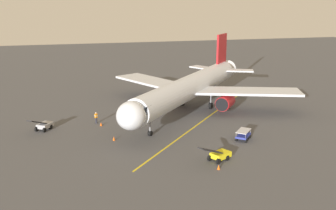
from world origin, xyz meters
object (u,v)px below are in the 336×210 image
baggage_cart_near_nose (243,135)px  safety_cone_nose_left (114,138)px  airplane (190,87)px  safety_cone_wing_port (219,167)px  safety_cone_nose_right (101,124)px  safety_cone_wing_starboard (121,122)px  belt_loader_starboard_side (219,155)px  ground_crew_marshaller (96,118)px  belt_loader_portside (44,125)px

baggage_cart_near_nose → safety_cone_nose_left: size_ratio=5.23×
airplane → safety_cone_wing_port: size_ratio=61.08×
safety_cone_nose_right → safety_cone_wing_starboard: size_ratio=1.00×
safety_cone_nose_right → belt_loader_starboard_side: bearing=125.8°
airplane → baggage_cart_near_nose: 15.58m
ground_crew_marshaller → safety_cone_wing_starboard: size_ratio=3.11×
belt_loader_portside → belt_loader_starboard_side: same height
safety_cone_nose_left → safety_cone_wing_port: bearing=129.2°
ground_crew_marshaller → safety_cone_nose_right: 1.64m
safety_cone_nose_right → safety_cone_wing_port: size_ratio=1.00×
ground_crew_marshaller → belt_loader_portside: size_ratio=0.38×
ground_crew_marshaller → baggage_cart_near_nose: (-18.16, 12.13, -0.23)m
ground_crew_marshaller → safety_cone_wing_port: ground_crew_marshaller is taller
safety_cone_wing_port → safety_cone_wing_starboard: same height
safety_cone_nose_right → safety_cone_wing_starboard: (-3.07, -0.40, 0.00)m
airplane → safety_cone_wing_starboard: bearing=17.9°
baggage_cart_near_nose → safety_cone_wing_port: size_ratio=5.23×
airplane → safety_cone_wing_port: (4.19, 23.05, -3.73)m
airplane → safety_cone_wing_starboard: size_ratio=61.08×
belt_loader_starboard_side → baggage_cart_near_nose: bearing=-135.2°
safety_cone_nose_right → safety_cone_wing_starboard: same height
airplane → safety_cone_nose_left: size_ratio=61.08×
ground_crew_marshaller → belt_loader_starboard_side: belt_loader_starboard_side is taller
belt_loader_starboard_side → safety_cone_nose_right: belt_loader_starboard_side is taller
ground_crew_marshaller → safety_cone_wing_port: bearing=119.6°
safety_cone_nose_right → baggage_cart_near_nose: bearing=148.7°
ground_crew_marshaller → belt_loader_portside: 7.55m
baggage_cart_near_nose → belt_loader_portside: 27.81m
baggage_cart_near_nose → belt_loader_portside: belt_loader_portside is taller
airplane → safety_cone_nose_left: bearing=37.9°
belt_loader_starboard_side → belt_loader_portside: bearing=-39.9°
ground_crew_marshaller → safety_cone_wing_port: (-11.46, 20.17, -0.61)m
belt_loader_starboard_side → safety_cone_wing_port: belt_loader_starboard_side is taller
belt_loader_portside → safety_cone_wing_port: (-18.90, 18.91, -0.44)m
baggage_cart_near_nose → ground_crew_marshaller: bearing=-33.7°
airplane → ground_crew_marshaller: (15.64, 2.88, -3.12)m
belt_loader_portside → safety_cone_nose_right: 8.01m
airplane → belt_loader_portside: bearing=10.2°
baggage_cart_near_nose → safety_cone_nose_left: 17.06m
baggage_cart_near_nose → safety_cone_wing_starboard: 18.30m
airplane → ground_crew_marshaller: 16.21m
ground_crew_marshaller → belt_loader_portside: (7.44, 1.26, -0.17)m
baggage_cart_near_nose → safety_cone_nose_right: (17.60, -10.71, -0.38)m
belt_loader_starboard_side → safety_cone_nose_left: 14.58m
belt_loader_starboard_side → safety_cone_nose_left: (10.82, -9.77, -0.44)m
ground_crew_marshaller → belt_loader_portside: bearing=9.6°
airplane → baggage_cart_near_nose: bearing=99.5°
ground_crew_marshaller → safety_cone_nose_left: bearing=101.1°
belt_loader_portside → belt_loader_starboard_side: size_ratio=0.98×
airplane → safety_cone_wing_port: airplane is taller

